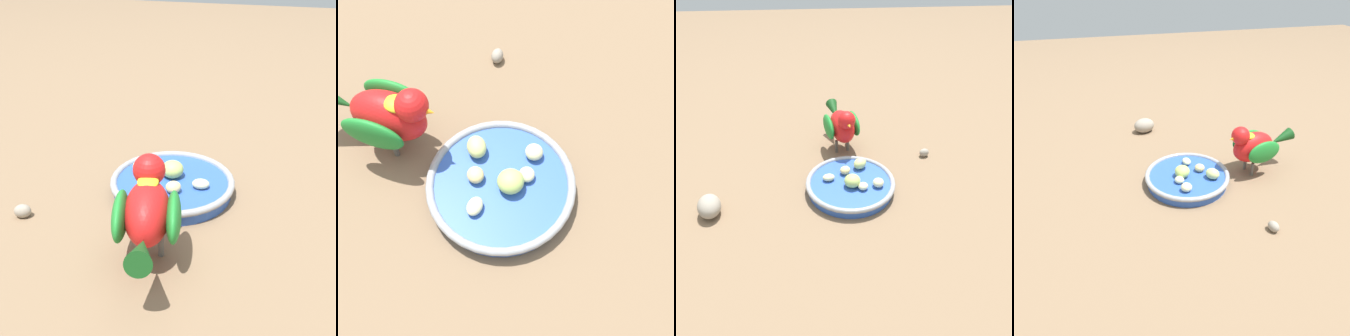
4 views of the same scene
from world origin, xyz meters
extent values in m
plane|color=#7A6047|center=(0.00, 0.00, 0.00)|extent=(4.00, 4.00, 0.00)
cylinder|color=#2D56B7|center=(0.02, -0.02, 0.01)|extent=(0.21, 0.21, 0.02)
torus|color=#93969B|center=(0.02, -0.02, 0.02)|extent=(0.22, 0.22, 0.01)
ellipsoid|color=#C6D17A|center=(0.05, 0.04, 0.04)|extent=(0.05, 0.05, 0.03)
ellipsoid|color=beige|center=(0.09, -0.04, 0.03)|extent=(0.04, 0.04, 0.02)
ellipsoid|color=beige|center=(0.05, -0.05, 0.03)|extent=(0.03, 0.03, 0.02)
ellipsoid|color=#B2CC66|center=(0.03, -0.03, 0.04)|extent=(0.04, 0.04, 0.03)
ellipsoid|color=#E5C67F|center=(0.01, 0.02, 0.03)|extent=(0.04, 0.04, 0.02)
ellipsoid|color=beige|center=(-0.03, -0.01, 0.03)|extent=(0.03, 0.03, 0.02)
cylinder|color=#59544C|center=(0.03, 0.16, 0.02)|extent=(0.01, 0.01, 0.04)
cylinder|color=#59544C|center=(0.00, 0.15, 0.02)|extent=(0.01, 0.01, 0.04)
ellipsoid|color=red|center=(0.02, 0.16, 0.08)|extent=(0.09, 0.13, 0.08)
ellipsoid|color=#1E7F2D|center=(0.05, 0.18, 0.08)|extent=(0.04, 0.10, 0.06)
ellipsoid|color=#1E7F2D|center=(-0.02, 0.16, 0.08)|extent=(0.04, 0.10, 0.06)
cone|color=#144719|center=(0.00, 0.25, 0.08)|extent=(0.05, 0.08, 0.05)
sphere|color=red|center=(0.03, 0.12, 0.12)|extent=(0.06, 0.06, 0.05)
cone|color=orange|center=(0.03, 0.10, 0.12)|extent=(0.02, 0.02, 0.02)
ellipsoid|color=yellow|center=(0.02, 0.14, 0.12)|extent=(0.04, 0.04, 0.01)
ellipsoid|color=gray|center=(-0.31, -0.08, 0.02)|extent=(0.07, 0.08, 0.05)
ellipsoid|color=gray|center=(0.25, 0.11, 0.01)|extent=(0.03, 0.03, 0.02)
camera|label=1|loc=(-0.14, 0.68, 0.45)|focal=49.93mm
camera|label=2|loc=(-0.24, -0.17, 0.62)|focal=48.75mm
camera|label=3|loc=(-0.05, -0.70, 0.57)|focal=37.62mm
camera|label=4|loc=(0.71, -0.21, 0.50)|focal=34.95mm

